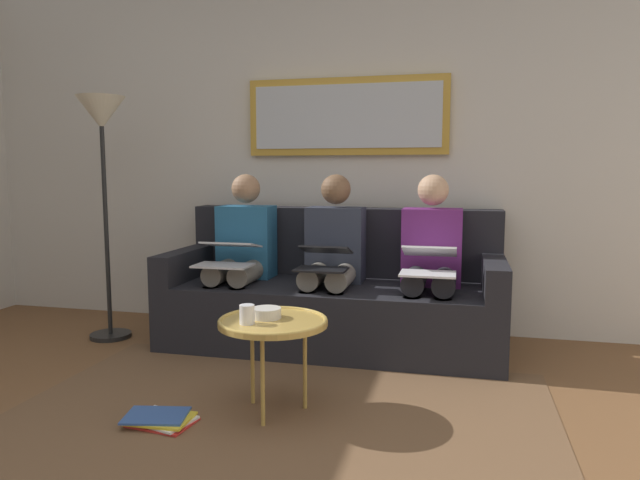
{
  "coord_description": "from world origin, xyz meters",
  "views": [
    {
      "loc": [
        -0.82,
        1.67,
        1.16
      ],
      "look_at": [
        0.0,
        -1.7,
        0.75
      ],
      "focal_mm": 32.73,
      "sensor_mm": 36.0,
      "label": 1
    }
  ],
  "objects": [
    {
      "name": "wall_rear",
      "position": [
        0.0,
        -2.6,
        1.3
      ],
      "size": [
        6.0,
        0.12,
        2.6
      ],
      "primitive_type": "cube",
      "color": "beige",
      "rests_on": "ground_plane"
    },
    {
      "name": "area_rug",
      "position": [
        0.0,
        -0.85,
        0.0
      ],
      "size": [
        2.6,
        1.8,
        0.01
      ],
      "primitive_type": "cube",
      "color": "brown",
      "rests_on": "ground_plane"
    },
    {
      "name": "couch",
      "position": [
        0.0,
        -2.12,
        0.31
      ],
      "size": [
        2.2,
        0.9,
        0.9
      ],
      "color": "black",
      "rests_on": "ground_plane"
    },
    {
      "name": "framed_mirror",
      "position": [
        0.0,
        -2.51,
        1.55
      ],
      "size": [
        1.45,
        0.05,
        0.55
      ],
      "color": "#B7892D"
    },
    {
      "name": "coffee_table",
      "position": [
        0.04,
        -0.9,
        0.44
      ],
      "size": [
        0.52,
        0.52,
        0.47
      ],
      "color": "tan",
      "rests_on": "ground_plane"
    },
    {
      "name": "cup",
      "position": [
        0.13,
        -0.81,
        0.5
      ],
      "size": [
        0.07,
        0.07,
        0.09
      ],
      "primitive_type": "cylinder",
      "color": "silver",
      "rests_on": "coffee_table"
    },
    {
      "name": "bowl",
      "position": [
        0.08,
        -0.93,
        0.48
      ],
      "size": [
        0.14,
        0.14,
        0.05
      ],
      "primitive_type": "cylinder",
      "color": "beige",
      "rests_on": "coffee_table"
    },
    {
      "name": "person_left",
      "position": [
        -0.64,
        -2.05,
        0.61
      ],
      "size": [
        0.38,
        0.58,
        1.14
      ],
      "color": "#66236B",
      "rests_on": "couch"
    },
    {
      "name": "laptop_white",
      "position": [
        -0.64,
        -1.81,
        0.63
      ],
      "size": [
        0.32,
        0.37,
        0.16
      ],
      "color": "white"
    },
    {
      "name": "person_middle",
      "position": [
        0.0,
        -2.05,
        0.61
      ],
      "size": [
        0.38,
        0.58,
        1.14
      ],
      "color": "#2D3342",
      "rests_on": "couch"
    },
    {
      "name": "laptop_black",
      "position": [
        0.0,
        -1.8,
        0.62
      ],
      "size": [
        0.31,
        0.34,
        0.15
      ],
      "color": "black"
    },
    {
      "name": "person_right",
      "position": [
        0.64,
        -2.05,
        0.61
      ],
      "size": [
        0.38,
        0.58,
        1.14
      ],
      "color": "#235B84",
      "rests_on": "couch"
    },
    {
      "name": "laptop_silver",
      "position": [
        0.64,
        -1.8,
        0.63
      ],
      "size": [
        0.36,
        0.36,
        0.15
      ],
      "color": "silver"
    },
    {
      "name": "magazine_stack",
      "position": [
        0.5,
        -0.65,
        0.03
      ],
      "size": [
        0.34,
        0.27,
        0.04
      ],
      "color": "red",
      "rests_on": "ground_plane"
    },
    {
      "name": "standing_lamp",
      "position": [
        1.55,
        -1.85,
        1.37
      ],
      "size": [
        0.32,
        0.32,
        1.66
      ],
      "color": "black",
      "rests_on": "ground_plane"
    }
  ]
}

